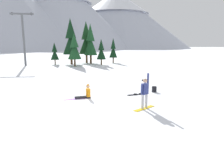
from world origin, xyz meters
TOP-DOWN VIEW (x-y plane):
  - ground_plane at (0.00, 0.00)m, footprint 800.00×800.00m
  - snowboarder_foreground at (2.71, -1.01)m, footprint 1.42×1.15m
  - snowboarder_midground at (-0.65, 1.66)m, footprint 1.83×0.80m
  - loose_snowboard_near_left at (3.11, 2.29)m, footprint 1.71×0.69m
  - backpack_black at (4.53, 2.96)m, footprint 0.34×0.28m
  - pine_tree_short at (1.59, 25.26)m, footprint 1.70×1.70m
  - pine_tree_broad at (-6.95, 27.04)m, footprint 1.55×1.55m
  - pine_tree_tall at (-3.95, 27.38)m, footprint 3.04×3.04m
  - pine_tree_leaning at (-1.15, 29.97)m, footprint 2.97×2.97m
  - pine_tree_twin at (-0.31, 28.05)m, footprint 2.49×2.49m
  - pine_tree_young at (-3.02, 23.32)m, footprint 2.29×2.29m
  - pine_tree_slender at (4.21, 29.40)m, footprint 1.61×1.61m
  - ski_lift_tower at (-11.76, 25.35)m, footprint 3.89×0.36m
  - peak_north_spur at (-29.99, 186.27)m, footprint 139.45×139.45m
  - peak_central_summit at (29.59, 232.97)m, footprint 168.70×168.70m

SIDE VIEW (x-z plane):
  - ground_plane at x=0.00m, z-range 0.00..0.00m
  - loose_snowboard_near_left at x=3.11m, z-range -0.02..0.07m
  - backpack_black at x=4.53m, z-range -0.02..0.45m
  - snowboarder_midground at x=-0.65m, z-range -0.15..0.81m
  - snowboarder_foreground at x=2.71m, z-range -0.06..1.94m
  - pine_tree_broad at x=-6.95m, z-range 0.18..4.24m
  - pine_tree_short at x=1.59m, z-range 0.21..4.88m
  - pine_tree_slender at x=4.21m, z-range 0.22..5.20m
  - pine_tree_young at x=-3.02m, z-range 0.25..5.82m
  - pine_tree_twin at x=-0.31m, z-range 0.33..7.91m
  - pine_tree_leaning at x=-1.15m, z-range 0.37..8.58m
  - pine_tree_tall at x=-3.95m, z-range 0.38..8.81m
  - ski_lift_tower at x=-11.76m, z-range 0.80..9.76m
  - peak_central_summit at x=29.59m, z-range 1.44..65.68m
  - peak_north_spur at x=-29.99m, z-range 1.54..69.92m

